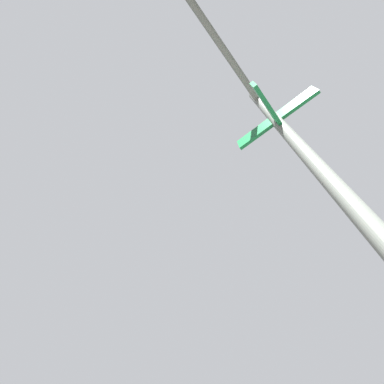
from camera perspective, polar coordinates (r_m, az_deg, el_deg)
traffic_signal_near at (r=2.39m, az=9.11°, el=30.18°), size 1.75×2.44×5.63m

